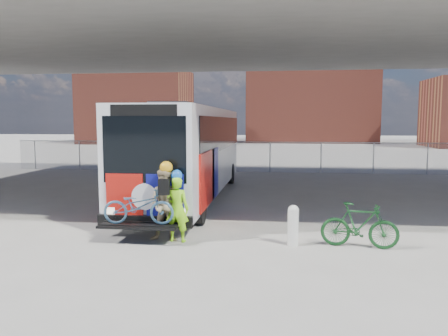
% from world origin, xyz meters
% --- Properties ---
extents(ground, '(160.00, 160.00, 0.00)m').
position_xyz_m(ground, '(0.00, 0.00, 0.00)').
color(ground, '#9E9991').
rests_on(ground, ground).
extents(bus, '(2.67, 12.92, 3.69)m').
position_xyz_m(bus, '(-2.00, 2.86, 2.11)').
color(bus, silver).
rests_on(bus, ground).
extents(overpass, '(40.00, 16.00, 7.95)m').
position_xyz_m(overpass, '(0.00, 4.00, 6.54)').
color(overpass, '#605E59').
rests_on(overpass, ground).
extents(chainlink_fence, '(30.00, 0.06, 30.00)m').
position_xyz_m(chainlink_fence, '(0.00, 12.00, 1.42)').
color(chainlink_fence, gray).
rests_on(chainlink_fence, ground).
extents(brick_buildings, '(54.00, 22.00, 12.00)m').
position_xyz_m(brick_buildings, '(1.23, 48.23, 5.42)').
color(brick_buildings, brown).
rests_on(brick_buildings, ground).
extents(smokestack, '(2.20, 2.20, 25.00)m').
position_xyz_m(smokestack, '(14.00, 55.00, 12.50)').
color(smokestack, brown).
rests_on(smokestack, ground).
extents(bollard, '(0.27, 0.27, 1.02)m').
position_xyz_m(bollard, '(1.86, -3.46, 0.55)').
color(bollard, silver).
rests_on(bollard, ground).
extents(cyclist_hivis, '(0.65, 0.45, 1.86)m').
position_xyz_m(cyclist_hivis, '(-1.07, -3.46, 0.89)').
color(cyclist_hivis, '#9BFF1A').
rests_on(cyclist_hivis, ground).
extents(cyclist_tan, '(0.95, 0.75, 2.07)m').
position_xyz_m(cyclist_tan, '(-1.34, -3.47, 0.98)').
color(cyclist_tan, tan).
rests_on(cyclist_tan, ground).
extents(bike_parked, '(1.91, 0.80, 1.11)m').
position_xyz_m(bike_parked, '(3.46, -3.46, 0.56)').
color(bike_parked, '#15421C').
rests_on(bike_parked, ground).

